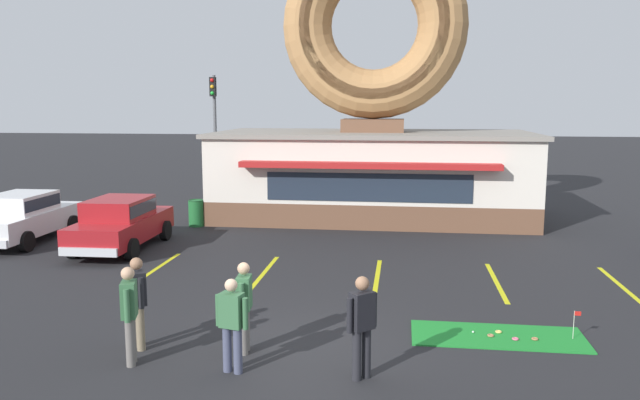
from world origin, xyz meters
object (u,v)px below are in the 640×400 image
trash_bin (196,213)px  pedestrian_leather_jacket_man (232,321)px  golf_ball (473,332)px  pedestrian_blue_sweater_man (244,303)px  putting_flag_pin (576,318)px  pedestrian_beanie_man (138,298)px  traffic_light_pole (214,120)px  car_red (121,221)px  car_white (23,215)px  pedestrian_clipboard_woman (362,322)px  pedestrian_hooded_kid (129,311)px

trash_bin → pedestrian_leather_jacket_man: bearing=-68.7°
golf_ball → pedestrian_blue_sweater_man: size_ratio=0.03×
putting_flag_pin → pedestrian_leather_jacket_man: size_ratio=0.34×
pedestrian_beanie_man → traffic_light_pole: size_ratio=0.29×
putting_flag_pin → trash_bin: (-10.79, 9.87, 0.06)m
car_red → pedestrian_blue_sweater_man: 9.43m
car_white → trash_bin: (4.69, 3.30, -0.37)m
golf_ball → pedestrian_clipboard_woman: (-2.02, -2.26, 0.91)m
pedestrian_clipboard_woman → pedestrian_beanie_man: bearing=169.8°
golf_ball → pedestrian_clipboard_woman: bearing=-131.8°
putting_flag_pin → traffic_light_pole: size_ratio=0.09×
pedestrian_blue_sweater_man → pedestrian_hooded_kid: size_ratio=0.97×
pedestrian_beanie_man → car_white: bearing=132.8°
trash_bin → car_red: bearing=-105.8°
car_red → car_white: 3.64m
car_white → trash_bin: car_white is taller
pedestrian_blue_sweater_man → pedestrian_beanie_man: (-1.96, -0.08, 0.03)m
pedestrian_blue_sweater_man → trash_bin: 12.23m
putting_flag_pin → car_white: size_ratio=0.12×
traffic_light_pole → pedestrian_beanie_man: bearing=-77.2°
golf_ball → pedestrian_hooded_kid: bearing=-159.8°
car_red → pedestrian_clipboard_woman: size_ratio=2.67×
golf_ball → putting_flag_pin: 1.92m
pedestrian_hooded_kid → trash_bin: 12.38m
putting_flag_pin → pedestrian_clipboard_woman: (-3.91, -2.21, 0.52)m
pedestrian_blue_sweater_man → car_red: bearing=128.1°
putting_flag_pin → car_red: size_ratio=0.12×
pedestrian_leather_jacket_man → pedestrian_beanie_man: 2.12m
pedestrian_hooded_kid → pedestrian_clipboard_woman: same height
pedestrian_hooded_kid → trash_bin: bearing=103.6°
car_white → traffic_light_pole: bearing=73.5°
car_white → putting_flag_pin: bearing=-23.0°
pedestrian_leather_jacket_man → golf_ball: bearing=28.8°
car_red → pedestrian_leather_jacket_man: 10.12m
pedestrian_hooded_kid → pedestrian_beanie_man: size_ratio=1.01×
golf_ball → pedestrian_leather_jacket_man: (-4.17, -2.30, 0.84)m
pedestrian_beanie_man → traffic_light_pole: (-4.28, 18.75, 2.76)m
car_white → pedestrian_clipboard_woman: pedestrian_clipboard_woman is taller
pedestrian_hooded_kid → traffic_light_pole: (-4.43, 19.43, 2.75)m
golf_ball → pedestrian_clipboard_woman: pedestrian_clipboard_woman is taller
trash_bin → pedestrian_blue_sweater_man: bearing=-67.3°
pedestrian_beanie_man → trash_bin: size_ratio=1.75×
putting_flag_pin → car_red: 13.32m
car_white → pedestrian_beanie_man: 10.97m
golf_ball → car_white: bearing=154.3°
pedestrian_leather_jacket_man → traffic_light_pole: size_ratio=0.28×
putting_flag_pin → pedestrian_blue_sweater_man: (-6.06, -1.40, 0.49)m
car_white → pedestrian_leather_jacket_man: size_ratio=2.85×
car_white → trash_bin: 5.74m
car_red → trash_bin: car_red is taller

